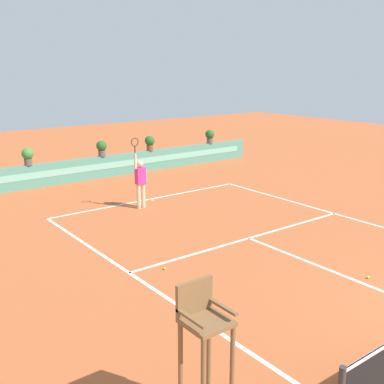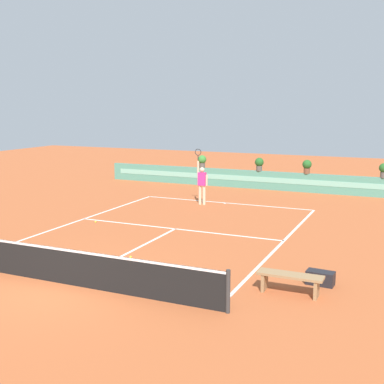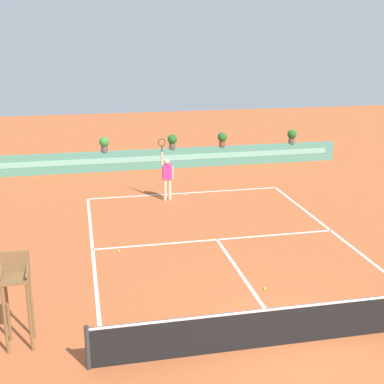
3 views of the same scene
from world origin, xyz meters
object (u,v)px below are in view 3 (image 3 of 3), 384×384
tennis_player (167,175)px  potted_plant_right (222,138)px  tennis_ball_near_baseline (265,289)px  tennis_ball_mid_court (119,251)px  potted_plant_centre (172,141)px  umpire_chair (17,289)px  potted_plant_far_right (292,136)px  potted_plant_left (104,143)px

tennis_player → potted_plant_right: 6.51m
tennis_ball_near_baseline → tennis_ball_mid_court: size_ratio=1.00×
potted_plant_centre → umpire_chair: bearing=-112.0°
tennis_ball_near_baseline → potted_plant_centre: size_ratio=0.09×
potted_plant_right → potted_plant_far_right: 3.79m
tennis_ball_near_baseline → potted_plant_far_right: bearing=65.4°
potted_plant_left → potted_plant_right: bearing=0.0°
tennis_player → potted_plant_centre: (1.16, 5.30, 0.36)m
tennis_player → tennis_ball_mid_court: size_ratio=38.01×
umpire_chair → tennis_ball_near_baseline: 6.46m
umpire_chair → tennis_player: bearing=63.3°
potted_plant_centre → potted_plant_right: (2.59, 0.00, 0.00)m
tennis_player → potted_plant_left: tennis_player is taller
potted_plant_centre → potted_plant_left: bearing=180.0°
tennis_ball_near_baseline → potted_plant_left: 14.28m
tennis_player → potted_plant_left: size_ratio=3.57×
potted_plant_far_right → tennis_ball_mid_court: bearing=-133.8°
tennis_ball_near_baseline → potted_plant_centre: potted_plant_centre is taller
tennis_ball_near_baseline → tennis_player: bearing=98.3°
tennis_ball_mid_court → umpire_chair: bearing=-118.2°
umpire_chair → potted_plant_far_right: umpire_chair is taller
potted_plant_right → tennis_ball_mid_court: bearing=-120.7°
tennis_player → potted_plant_far_right: size_ratio=3.57×
umpire_chair → tennis_player: size_ratio=0.83×
tennis_ball_near_baseline → potted_plant_right: potted_plant_right is taller
tennis_player → tennis_ball_mid_court: 5.69m
potted_plant_right → potted_plant_left: 5.98m
tennis_ball_near_baseline → potted_plant_far_right: 15.22m
potted_plant_far_right → tennis_player: bearing=-144.9°
tennis_ball_mid_court → potted_plant_left: bearing=89.1°
tennis_ball_mid_court → potted_plant_centre: bearing=71.1°
potted_plant_right → umpire_chair: bearing=-119.9°
tennis_ball_mid_court → potted_plant_far_right: bearing=46.2°
umpire_chair → tennis_player: tennis_player is taller
potted_plant_centre → potted_plant_left: (-3.39, 0.00, 0.00)m
potted_plant_far_right → potted_plant_left: 9.77m
potted_plant_right → potted_plant_far_right: bearing=0.0°
tennis_ball_mid_court → potted_plant_far_right: size_ratio=0.09×
potted_plant_right → potted_plant_left: (-5.98, 0.00, 0.00)m
umpire_chair → potted_plant_far_right: bearing=50.5°
tennis_ball_mid_court → potted_plant_right: potted_plant_right is taller
tennis_ball_near_baseline → potted_plant_right: size_ratio=0.09×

